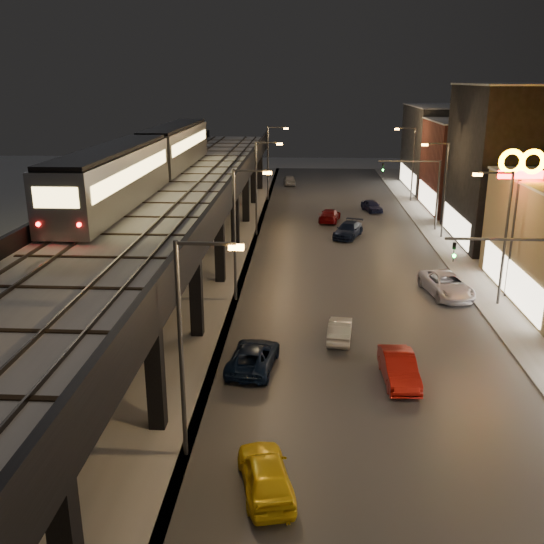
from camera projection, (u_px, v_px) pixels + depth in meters
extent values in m
cube|color=#46474D|center=(351.00, 283.00, 45.03)|extent=(17.00, 120.00, 0.06)
cube|color=#9FA1A8|center=(488.00, 285.00, 44.49)|extent=(4.00, 120.00, 0.14)
cube|color=#9FA1A8|center=(172.00, 280.00, 45.74)|extent=(11.00, 120.00, 0.06)
cube|color=black|center=(158.00, 214.00, 41.12)|extent=(9.00, 100.00, 1.00)
cube|color=black|center=(155.00, 372.00, 25.73)|extent=(0.70, 0.70, 5.30)
cube|color=black|center=(64.00, 316.00, 25.16)|extent=(8.00, 0.60, 0.50)
cube|color=black|center=(72.00, 291.00, 35.62)|extent=(0.70, 0.70, 5.30)
cube|color=black|center=(196.00, 293.00, 35.24)|extent=(0.70, 0.70, 5.30)
cube|color=black|center=(130.00, 251.00, 34.67)|extent=(8.00, 0.60, 0.50)
cube|color=black|center=(121.00, 246.00, 45.13)|extent=(0.70, 0.70, 5.30)
cube|color=black|center=(220.00, 247.00, 44.74)|extent=(0.70, 0.70, 5.30)
cube|color=black|center=(168.00, 214.00, 44.18)|extent=(8.00, 0.60, 0.50)
cube|color=black|center=(154.00, 217.00, 54.64)|extent=(0.70, 0.70, 5.30)
cube|color=black|center=(235.00, 218.00, 54.25)|extent=(0.70, 0.70, 5.30)
cube|color=black|center=(193.00, 190.00, 53.68)|extent=(8.00, 0.60, 0.50)
cube|color=black|center=(176.00, 196.00, 64.15)|extent=(0.70, 0.70, 5.30)
cube|color=black|center=(246.00, 197.00, 63.76)|extent=(0.70, 0.70, 5.30)
cube|color=black|center=(210.00, 173.00, 63.19)|extent=(8.00, 0.60, 0.50)
cube|color=black|center=(193.00, 181.00, 73.66)|extent=(0.70, 0.70, 5.30)
cube|color=black|center=(254.00, 182.00, 73.27)|extent=(0.70, 0.70, 5.30)
cube|color=black|center=(223.00, 161.00, 72.70)|extent=(8.00, 0.60, 0.50)
cube|color=black|center=(206.00, 169.00, 83.17)|extent=(0.70, 0.70, 5.30)
cube|color=black|center=(260.00, 170.00, 82.78)|extent=(0.70, 0.70, 5.30)
cube|color=black|center=(233.00, 151.00, 82.21)|extent=(8.00, 0.60, 0.50)
cube|color=#B2B7C1|center=(158.00, 205.00, 40.95)|extent=(8.40, 100.00, 0.16)
cube|color=#332D28|center=(111.00, 202.00, 41.07)|extent=(0.08, 98.00, 0.16)
cube|color=#332D28|center=(132.00, 203.00, 40.99)|extent=(0.08, 98.00, 0.16)
cube|color=#332D28|center=(176.00, 203.00, 40.83)|extent=(0.08, 98.00, 0.16)
cube|color=#332D28|center=(198.00, 203.00, 40.76)|extent=(0.08, 98.00, 0.16)
cube|color=black|center=(86.00, 264.00, 27.60)|extent=(7.80, 0.24, 0.06)
cube|color=black|center=(164.00, 198.00, 42.82)|extent=(7.80, 0.24, 0.06)
cube|color=black|center=(202.00, 167.00, 58.03)|extent=(7.80, 0.24, 0.06)
cube|color=black|center=(224.00, 148.00, 73.24)|extent=(7.80, 0.24, 0.06)
cube|color=black|center=(222.00, 199.00, 40.58)|extent=(0.30, 100.00, 1.10)
cube|color=black|center=(94.00, 198.00, 41.03)|extent=(0.30, 100.00, 1.10)
cube|color=#FDEBC2|center=(510.00, 278.00, 41.15)|extent=(0.10, 12.00, 2.40)
cube|color=black|center=(529.00, 167.00, 54.40)|extent=(12.00, 13.00, 14.00)
cube|color=#FDEBC2|center=(455.00, 224.00, 56.36)|extent=(0.10, 10.40, 2.40)
cube|color=#B2B7C1|center=(539.00, 84.00, 52.24)|extent=(12.20, 13.20, 0.16)
cube|color=brown|center=(483.00, 167.00, 68.32)|extent=(12.00, 12.00, 10.00)
cube|color=#FDEBC2|center=(427.00, 196.00, 69.67)|extent=(0.10, 9.60, 2.40)
cube|color=#B2B7C1|center=(488.00, 121.00, 66.77)|extent=(12.20, 12.20, 0.16)
cube|color=#2D2D2F|center=(455.00, 149.00, 81.48)|extent=(12.00, 16.00, 11.00)
cube|color=#FDEBC2|center=(408.00, 178.00, 82.99)|extent=(0.10, 12.80, 2.40)
cube|color=#B2B7C1|center=(459.00, 106.00, 79.78)|extent=(12.20, 16.20, 0.16)
cylinder|color=#38383A|center=(181.00, 354.00, 23.18)|extent=(0.18, 0.18, 9.00)
cube|color=#38383A|center=(206.00, 244.00, 21.78)|extent=(2.20, 0.12, 0.12)
cube|color=#FF9A32|center=(236.00, 247.00, 21.76)|extent=(0.55, 0.28, 0.18)
cylinder|color=#38383A|center=(235.00, 237.00, 40.29)|extent=(0.18, 0.18, 9.00)
cube|color=#38383A|center=(250.00, 171.00, 38.89)|extent=(2.20, 0.12, 0.12)
cube|color=#FF9A32|center=(267.00, 173.00, 38.87)|extent=(0.55, 0.28, 0.18)
cylinder|color=#38383A|center=(505.00, 241.00, 39.36)|extent=(0.18, 0.18, 9.00)
cube|color=#38383A|center=(496.00, 173.00, 38.08)|extent=(2.20, 0.12, 0.12)
cube|color=#FF9A32|center=(478.00, 175.00, 38.17)|extent=(0.55, 0.28, 0.18)
cylinder|color=#38383A|center=(256.00, 190.00, 57.41)|extent=(0.18, 0.18, 9.00)
cube|color=#38383A|center=(268.00, 143.00, 56.01)|extent=(2.20, 0.12, 0.12)
cube|color=#FF9A32|center=(280.00, 144.00, 55.99)|extent=(0.55, 0.28, 0.18)
cylinder|color=#38383A|center=(445.00, 191.00, 56.48)|extent=(0.18, 0.18, 9.00)
cube|color=#38383A|center=(437.00, 144.00, 55.19)|extent=(2.20, 0.12, 0.12)
cube|color=#FF9A32|center=(425.00, 145.00, 55.29)|extent=(0.55, 0.28, 0.18)
cylinder|color=#38383A|center=(268.00, 164.00, 74.52)|extent=(0.18, 0.18, 9.00)
cube|color=#38383A|center=(277.00, 128.00, 73.12)|extent=(2.20, 0.12, 0.12)
cube|color=#FF9A32|center=(286.00, 129.00, 73.10)|extent=(0.55, 0.28, 0.18)
cylinder|color=#38383A|center=(413.00, 165.00, 73.59)|extent=(0.18, 0.18, 9.00)
cube|color=#38383A|center=(406.00, 128.00, 72.31)|extent=(2.20, 0.12, 0.12)
cube|color=#FF9A32|center=(397.00, 129.00, 72.40)|extent=(0.55, 0.28, 0.18)
cube|color=#38383A|center=(506.00, 239.00, 30.23)|extent=(6.00, 0.12, 0.12)
imported|color=black|center=(454.00, 248.00, 30.51)|extent=(0.20, 0.16, 1.00)
sphere|color=#0CFF26|center=(454.00, 254.00, 30.45)|extent=(0.18, 0.18, 0.18)
cylinder|color=#38383A|center=(438.00, 196.00, 59.64)|extent=(0.20, 0.20, 7.00)
cube|color=#38383A|center=(409.00, 161.00, 58.76)|extent=(6.00, 0.12, 0.12)
imported|color=black|center=(383.00, 166.00, 59.04)|extent=(0.20, 0.16, 1.00)
sphere|color=#0CFF26|center=(383.00, 169.00, 58.97)|extent=(0.18, 0.18, 0.18)
cube|color=gray|center=(113.00, 179.00, 39.18)|extent=(3.07, 18.53, 3.49)
cube|color=black|center=(111.00, 149.00, 38.60)|extent=(2.75, 18.00, 0.26)
cube|color=#FFD879|center=(89.00, 171.00, 39.11)|extent=(0.05, 16.94, 0.95)
cube|color=#FFD879|center=(136.00, 172.00, 38.95)|extent=(0.05, 16.94, 0.95)
cube|color=gray|center=(175.00, 147.00, 57.66)|extent=(3.07, 18.53, 3.49)
cube|color=black|center=(174.00, 126.00, 57.09)|extent=(2.75, 18.00, 0.26)
cube|color=#FFD879|center=(159.00, 141.00, 57.60)|extent=(0.05, 16.94, 0.95)
cube|color=#FFD879|center=(191.00, 142.00, 57.44)|extent=(0.05, 16.94, 0.95)
cube|color=#FFD879|center=(56.00, 198.00, 30.20)|extent=(2.33, 0.05, 1.06)
sphere|color=#FF0C0C|center=(38.00, 224.00, 30.65)|extent=(0.21, 0.21, 0.21)
sphere|color=#FF0C0C|center=(79.00, 225.00, 30.54)|extent=(0.21, 0.21, 0.21)
imported|color=yellow|center=(266.00, 475.00, 22.15)|extent=(2.64, 4.60, 1.47)
imported|color=silver|center=(340.00, 330.00, 35.14)|extent=(1.69, 3.84, 1.23)
imported|color=black|center=(253.00, 357.00, 31.62)|extent=(2.79, 5.05, 1.34)
imported|color=#6A060A|center=(330.00, 216.00, 64.10)|extent=(2.69, 4.90, 1.35)
imported|color=#A0A2AA|center=(289.00, 180.00, 86.35)|extent=(1.93, 4.22, 1.40)
imported|color=maroon|center=(399.00, 369.00, 30.22)|extent=(1.71, 4.46, 1.45)
imported|color=white|center=(446.00, 286.00, 42.29)|extent=(3.42, 5.83, 1.52)
imported|color=black|center=(348.00, 230.00, 57.84)|extent=(3.50, 5.25, 1.41)
imported|color=#151A3F|center=(372.00, 206.00, 68.99)|extent=(2.52, 4.10, 1.30)
cylinder|color=#38383A|center=(512.00, 240.00, 40.91)|extent=(0.24, 0.24, 8.26)
cube|color=#FF0C0C|center=(521.00, 175.00, 39.56)|extent=(2.89, 0.25, 0.52)
torus|color=#E5A000|center=(512.00, 162.00, 39.34)|extent=(1.68, 0.38, 1.67)
torus|color=#E5A000|center=(533.00, 162.00, 39.27)|extent=(1.68, 0.38, 1.67)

